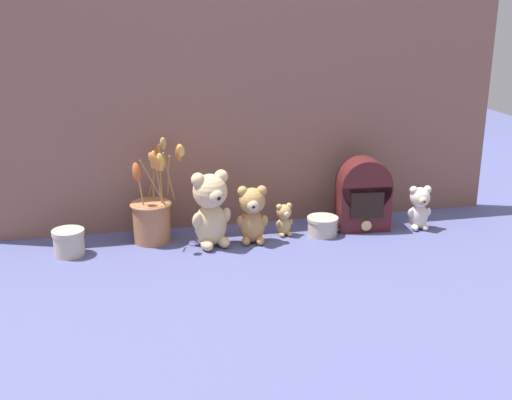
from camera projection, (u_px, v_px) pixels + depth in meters
The scene contains 10 objects.
ground_plane at pixel (257, 240), 1.95m from camera, with size 4.00×4.00×0.00m, color #4C5184.
backdrop_wall at pixel (246, 104), 1.99m from camera, with size 1.66×0.02×0.78m.
teddy_bear_large at pixel (211, 208), 1.87m from camera, with size 0.13×0.12×0.23m.
teddy_bear_medium at pixel (252, 213), 1.90m from camera, with size 0.10×0.09×0.18m.
teddy_bear_small at pixel (419, 207), 2.02m from camera, with size 0.08×0.07×0.14m.
teddy_bear_tiny at pixel (284, 219), 1.97m from camera, with size 0.06×0.05×0.10m.
flower_vase at pixel (152, 214), 1.91m from camera, with size 0.17×0.18×0.32m.
vintage_radio at pixel (363, 195), 2.01m from camera, with size 0.17×0.11×0.23m.
decorative_tin_tall at pixel (69, 242), 1.82m from camera, with size 0.09×0.09×0.08m.
decorative_tin_short at pixel (323, 226), 1.98m from camera, with size 0.10×0.10×0.06m.
Camera 1 is at (-0.40, -1.78, 0.71)m, focal length 45.00 mm.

